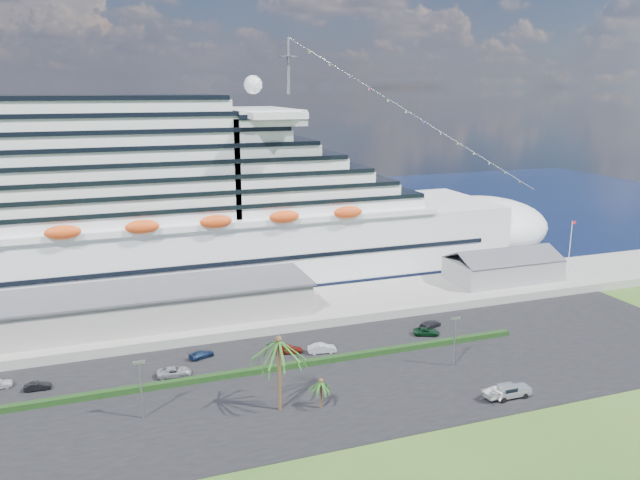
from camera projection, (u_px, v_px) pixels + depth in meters
name	position (u px, v px, depth m)	size (l,w,h in m)	color
ground	(358.00, 412.00, 85.81)	(420.00, 420.00, 0.00)	#2F541C
asphalt_lot	(330.00, 377.00, 95.85)	(140.00, 38.00, 0.12)	black
wharf	(278.00, 310.00, 122.17)	(240.00, 20.00, 1.80)	gray
water	(203.00, 223.00, 204.68)	(420.00, 160.00, 0.02)	black
cruise_ship	(149.00, 216.00, 133.31)	(191.00, 38.00, 54.00)	silver
terminal_building	(145.00, 305.00, 113.01)	(61.00, 15.00, 6.30)	gray
port_shed	(503.00, 268.00, 138.37)	(24.00, 12.31, 7.37)	gray
flagpole	(570.00, 245.00, 143.35)	(1.08, 0.16, 12.00)	silver
hedge	(271.00, 368.00, 97.69)	(88.00, 1.10, 0.90)	black
lamp_post_left	(140.00, 382.00, 82.69)	(1.60, 0.35, 8.27)	gray
lamp_post_right	(455.00, 335.00, 98.40)	(1.60, 0.35, 8.27)	gray
palm_tall	(279.00, 348.00, 84.00)	(8.82, 8.82, 11.13)	#47301E
palm_short	(321.00, 384.00, 85.75)	(3.53, 3.53, 4.56)	#47301E
parked_car_1	(38.00, 386.00, 91.51)	(1.31, 3.76, 1.24)	black
parked_car_2	(174.00, 372.00, 95.89)	(2.41, 5.22, 1.45)	#A2A5AA
parked_car_3	(201.00, 354.00, 102.44)	(1.74, 4.28, 1.24)	#132344
parked_car_4	(289.00, 349.00, 104.23)	(1.78, 4.42, 1.51)	maroon
parked_car_5	(322.00, 348.00, 104.38)	(1.67, 4.78, 1.57)	silver
parked_car_6	(426.00, 332.00, 111.88)	(2.15, 4.67, 1.30)	#0C3219
parked_car_7	(430.00, 324.00, 115.45)	(1.93, 4.76, 1.38)	#242329
pickup_truck	(511.00, 391.00, 89.18)	(5.63, 2.25, 1.98)	black
boat_trailer	(500.00, 391.00, 88.95)	(6.34, 4.64, 1.76)	gray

